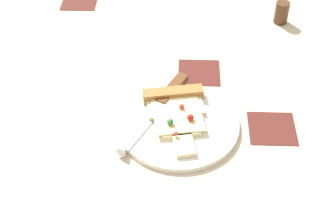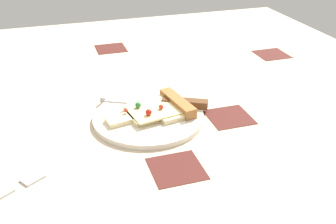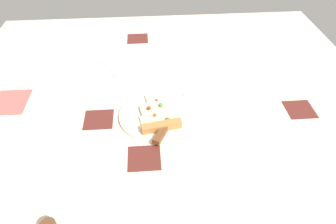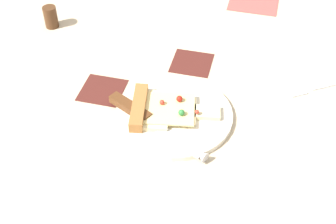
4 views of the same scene
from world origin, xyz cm
name	(u,v)px [view 4 (image 4 of 4)]	position (x,y,z in cm)	size (l,w,h in cm)	color
ground_plane	(172,137)	(0.01, 0.00, -1.50)	(147.05, 147.05, 3.00)	#C6B293
plate	(174,115)	(-4.20, -0.51, 0.56)	(23.36, 23.36, 1.13)	silver
pizza_slice	(161,109)	(-3.75, -3.05, 1.92)	(12.61, 18.51, 2.58)	beige
knife	(147,119)	(-0.64, -5.08, 1.73)	(12.88, 22.29, 2.45)	silver
pepper_shaker	(51,17)	(-28.52, -37.89, 2.72)	(3.34, 3.34, 5.44)	#4C2D19
fork	(318,87)	(-20.29, 27.34, 0.40)	(9.63, 13.93, 0.80)	silver
napkin	(254,0)	(-53.14, 10.11, 0.20)	(13.00, 13.00, 0.40)	#E54C47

